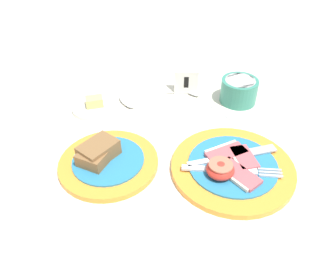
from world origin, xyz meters
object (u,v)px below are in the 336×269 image
Objects in this scene: teaspoon_near_cup at (132,106)px; bread_plate at (106,159)px; sugar_cup at (239,90)px; breakfast_plate at (232,167)px; teaspoon_by_saucer at (197,95)px; fork_on_cloth at (51,245)px; butter_dish at (95,106)px; number_card at (186,81)px.

bread_plate is at bearing 138.74° from teaspoon_near_cup.
bread_plate is 2.15× the size of sugar_cup.
breakfast_plate is 1.22× the size of bread_plate.
teaspoon_by_saucer is 0.92× the size of fork_on_cloth.
number_card reaches higher than butter_dish.
bread_plate reaches higher than teaspoon_near_cup.
bread_plate is 0.20m from teaspoon_near_cup.
teaspoon_near_cup is at bearing 77.61° from bread_plate.
bread_plate is at bearing -145.22° from sugar_cup.
number_card is at bearing 54.78° from bread_plate.
fork_on_cloth is (-0.31, -0.15, -0.01)m from breakfast_plate.
bread_plate is (-0.24, 0.03, 0.00)m from breakfast_plate.
sugar_cup is at bearing -14.39° from number_card.
sugar_cup is 0.36m from butter_dish.
sugar_cup is 0.82× the size of butter_dish.
sugar_cup is 0.27m from teaspoon_near_cup.
number_card is 0.41× the size of teaspoon_near_cup.
sugar_cup is 0.49× the size of fork_on_cloth.
bread_plate is 1.76× the size of butter_dish.
teaspoon_by_saucer is 0.17m from teaspoon_near_cup.
breakfast_plate is at bearing -7.30° from bread_plate.
teaspoon_near_cup is (0.04, 0.20, -0.01)m from bread_plate.
breakfast_plate reaches higher than teaspoon_by_saucer.
fork_on_cloth is (-0.25, -0.43, -0.04)m from number_card.
teaspoon_by_saucer is at bearing 97.06° from breakfast_plate.
teaspoon_near_cup is at bearing -152.08° from number_card.
bread_plate is 1.09× the size of teaspoon_near_cup.
butter_dish reaches higher than teaspoon_by_saucer.
breakfast_plate is at bearing -38.43° from butter_dish.
sugar_cup is at bearing 42.30° from fork_on_cloth.
fork_on_cloth is (-0.11, -0.37, -0.00)m from teaspoon_near_cup.
butter_dish is 1.50× the size of number_card.
teaspoon_by_saucer is (-0.03, 0.27, -0.01)m from breakfast_plate.
sugar_cup is 0.13m from number_card.
butter_dish is (-0.05, 0.20, -0.01)m from bread_plate.
butter_dish is at bearing 141.57° from breakfast_plate.
number_card is 0.50m from fork_on_cloth.
sugar_cup is 1.23× the size of number_card.
bread_plate is at bearing 105.18° from teaspoon_by_saucer.
bread_plate is at bearing 65.17° from fork_on_cloth.
breakfast_plate is 0.24m from bread_plate.
bread_plate reaches higher than teaspoon_by_saucer.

